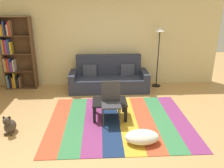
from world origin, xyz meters
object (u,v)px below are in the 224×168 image
(couch, at_px, (109,78))
(tv_remote, at_px, (112,101))
(folding_chair, at_px, (111,99))
(pouf, at_px, (142,137))
(bookshelf, at_px, (14,56))
(dog, at_px, (10,125))
(standing_lamp, at_px, (159,37))
(coffee_table, at_px, (110,104))

(couch, bearing_deg, tv_remote, -90.45)
(folding_chair, bearing_deg, pouf, -3.26)
(bookshelf, xyz_separation_m, dog, (0.66, -2.56, -0.83))
(tv_remote, bearing_deg, couch, 56.68)
(couch, bearing_deg, dog, -132.17)
(pouf, xyz_separation_m, standing_lamp, (0.98, 2.97, 1.38))
(bookshelf, distance_m, standing_lamp, 4.23)
(coffee_table, height_order, standing_lamp, standing_lamp)
(pouf, relative_size, tv_remote, 4.19)
(coffee_table, bearing_deg, couch, 88.12)
(folding_chair, bearing_deg, couch, 143.36)
(bookshelf, xyz_separation_m, folding_chair, (2.69, -2.22, -0.46))
(coffee_table, height_order, pouf, coffee_table)
(pouf, bearing_deg, couch, 100.10)
(standing_lamp, bearing_deg, couch, -172.08)
(couch, height_order, folding_chair, couch)
(coffee_table, xyz_separation_m, standing_lamp, (1.53, 1.94, 1.17))
(bookshelf, height_order, tv_remote, bookshelf)
(bookshelf, bearing_deg, folding_chair, -39.55)
(pouf, relative_size, standing_lamp, 0.35)
(pouf, xyz_separation_m, tv_remote, (-0.51, 1.01, 0.28))
(pouf, height_order, standing_lamp, standing_lamp)
(couch, bearing_deg, folding_chair, -91.00)
(standing_lamp, height_order, tv_remote, standing_lamp)
(bookshelf, xyz_separation_m, tv_remote, (2.71, -2.05, -0.58))
(bookshelf, height_order, folding_chair, bookshelf)
(dog, height_order, standing_lamp, standing_lamp)
(bookshelf, distance_m, tv_remote, 3.44)
(pouf, bearing_deg, bookshelf, 136.50)
(standing_lamp, bearing_deg, pouf, -108.21)
(couch, distance_m, standing_lamp, 1.89)
(tv_remote, xyz_separation_m, folding_chair, (-0.02, -0.17, 0.13))
(couch, height_order, coffee_table, couch)
(coffee_table, xyz_separation_m, dog, (-2.00, -0.54, -0.17))
(bookshelf, bearing_deg, standing_lamp, -1.08)
(pouf, distance_m, standing_lamp, 3.42)
(dog, bearing_deg, tv_remote, 14.01)
(couch, xyz_separation_m, dog, (-2.06, -2.27, -0.18))
(dog, xyz_separation_m, standing_lamp, (3.53, 2.48, 1.35))
(coffee_table, bearing_deg, bookshelf, 142.83)
(folding_chair, bearing_deg, tv_remote, 137.88)
(bookshelf, bearing_deg, coffee_table, -37.17)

